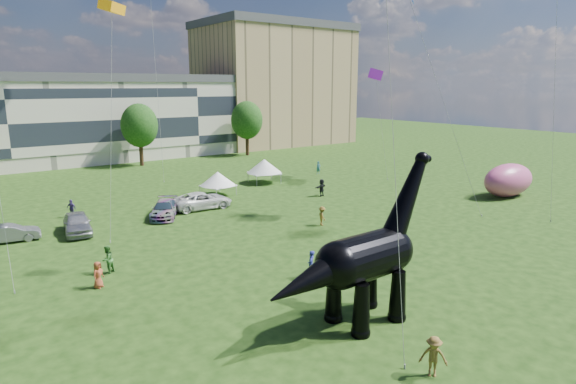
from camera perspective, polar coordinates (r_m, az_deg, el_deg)
ground at (r=24.85m, az=9.30°, el=-14.97°), size 220.00×220.00×0.00m
terrace_row at (r=77.76m, az=-30.73°, el=6.81°), size 78.00×11.00×12.00m
apartment_block at (r=97.81m, az=-1.61°, el=12.29°), size 28.00×18.00×22.00m
tree_mid_right at (r=72.46m, az=-17.22°, el=7.93°), size 5.20×5.20×9.44m
tree_far_right at (r=80.25m, az=-4.91°, el=8.84°), size 5.20×5.20×9.44m
dinosaur_sculpture at (r=23.48m, az=8.60°, el=-8.13°), size 10.26×2.85×8.42m
car_silver at (r=41.30m, az=-23.71°, el=-3.40°), size 2.72×5.12×1.66m
car_grey at (r=41.35m, az=-30.04°, el=-4.26°), size 4.18×1.92×1.33m
car_white at (r=46.05m, az=-10.15°, el=-1.00°), size 5.85×3.05×1.57m
car_dark at (r=43.80m, az=-14.43°, el=-1.98°), size 4.30×5.40×1.47m
gazebo_near at (r=51.09m, az=-8.32°, el=1.56°), size 4.35×4.35×2.56m
gazebo_far at (r=57.22m, az=-2.84°, el=3.07°), size 4.91×4.91×2.87m
inflatable_pink at (r=55.26m, az=24.65°, el=1.29°), size 7.02×3.68×3.45m
visitors at (r=35.77m, az=-12.66°, el=-4.90°), size 51.88×38.19×1.89m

